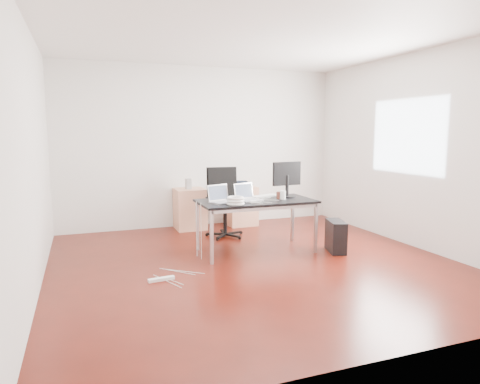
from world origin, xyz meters
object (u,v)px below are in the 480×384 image
object	(u,v)px
desk	(256,204)
filing_cabinet_right	(241,206)
pc_tower	(336,236)
office_chair	(224,198)
filing_cabinet_left	(190,209)

from	to	relation	value
desk	filing_cabinet_right	bearing A→B (deg)	76.39
filing_cabinet_right	pc_tower	xyz separation A→B (m)	(0.63, -2.12, -0.13)
desk	office_chair	xyz separation A→B (m)	(-0.12, 1.06, -0.07)
desk	office_chair	size ratio (longest dim) A/B	1.48
desk	pc_tower	size ratio (longest dim) A/B	3.56
filing_cabinet_left	pc_tower	xyz separation A→B (m)	(1.57, -2.12, -0.13)
filing_cabinet_right	desk	bearing A→B (deg)	-103.61
filing_cabinet_left	filing_cabinet_right	xyz separation A→B (m)	(0.94, 0.00, 0.00)
desk	filing_cabinet_left	world-z (taller)	desk
filing_cabinet_right	pc_tower	distance (m)	2.21
office_chair	pc_tower	xyz separation A→B (m)	(1.17, -1.45, -0.39)
office_chair	filing_cabinet_right	xyz separation A→B (m)	(0.54, 0.66, -0.26)
office_chair	pc_tower	size ratio (longest dim) A/B	2.40
office_chair	filing_cabinet_left	bearing A→B (deg)	127.61
filing_cabinet_left	filing_cabinet_right	world-z (taller)	same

